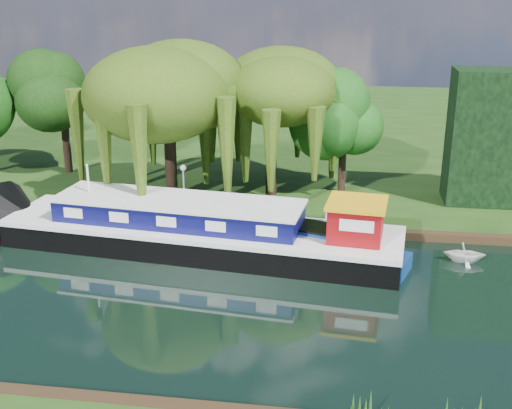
% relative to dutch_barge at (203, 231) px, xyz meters
% --- Properties ---
extents(ground, '(120.00, 120.00, 0.00)m').
position_rel_dutch_barge_xyz_m(ground, '(-2.86, -5.14, -1.08)').
color(ground, black).
extents(far_bank, '(120.00, 52.00, 0.45)m').
position_rel_dutch_barge_xyz_m(far_bank, '(-2.86, 28.86, -0.85)').
color(far_bank, '#18350E').
rests_on(far_bank, ground).
extents(dutch_barge, '(20.97, 6.85, 4.34)m').
position_rel_dutch_barge_xyz_m(dutch_barge, '(0.00, 0.00, 0.00)').
color(dutch_barge, black).
rests_on(dutch_barge, ground).
extents(narrowboat, '(12.63, 6.04, 1.84)m').
position_rel_dutch_barge_xyz_m(narrowboat, '(4.23, 0.31, -0.42)').
color(narrowboat, navy).
rests_on(narrowboat, ground).
extents(red_dinghy, '(3.15, 2.32, 0.63)m').
position_rel_dutch_barge_xyz_m(red_dinghy, '(-11.24, -0.21, -1.08)').
color(red_dinghy, maroon).
rests_on(red_dinghy, ground).
extents(white_cruiser, '(2.11, 1.85, 1.07)m').
position_rel_dutch_barge_xyz_m(white_cruiser, '(13.17, 0.43, -1.08)').
color(white_cruiser, silver).
rests_on(white_cruiser, ground).
extents(willow_left, '(7.60, 7.60, 9.11)m').
position_rel_dutch_barge_xyz_m(willow_left, '(-3.32, 6.16, 5.99)').
color(willow_left, black).
rests_on(willow_left, far_bank).
extents(willow_right, '(6.72, 6.72, 8.18)m').
position_rel_dutch_barge_xyz_m(willow_right, '(2.49, 8.49, 5.34)').
color(willow_right, black).
rests_on(willow_right, far_bank).
extents(tree_far_mid, '(4.74, 4.74, 7.76)m').
position_rel_dutch_barge_xyz_m(tree_far_mid, '(-12.31, 11.42, 4.73)').
color(tree_far_mid, black).
rests_on(tree_far_mid, far_bank).
extents(tree_far_right, '(4.11, 4.11, 6.73)m').
position_rel_dutch_barge_xyz_m(tree_far_right, '(6.90, 9.47, 4.02)').
color(tree_far_right, black).
rests_on(tree_far_right, far_bank).
extents(conifer_hedge, '(6.00, 3.00, 8.00)m').
position_rel_dutch_barge_xyz_m(conifer_hedge, '(16.14, 8.86, 3.37)').
color(conifer_hedge, black).
rests_on(conifer_hedge, far_bank).
extents(lamppost, '(0.36, 0.36, 2.56)m').
position_rel_dutch_barge_xyz_m(lamppost, '(-2.36, 5.36, 1.34)').
color(lamppost, silver).
rests_on(lamppost, far_bank).
extents(mooring_posts, '(19.16, 0.16, 1.00)m').
position_rel_dutch_barge_xyz_m(mooring_posts, '(-3.36, 3.26, -0.13)').
color(mooring_posts, silver).
rests_on(mooring_posts, far_bank).
extents(reeds_near, '(33.70, 1.50, 1.10)m').
position_rel_dutch_barge_xyz_m(reeds_near, '(4.02, -12.71, -0.53)').
color(reeds_near, '#204813').
rests_on(reeds_near, ground).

